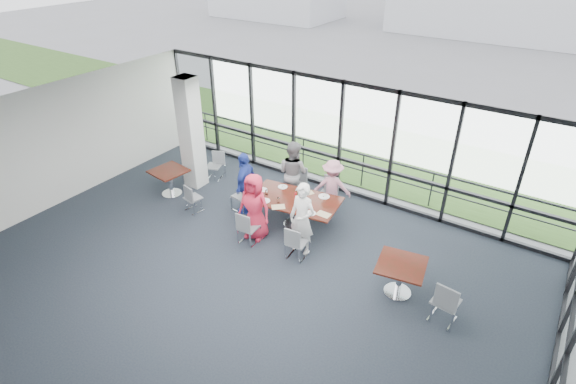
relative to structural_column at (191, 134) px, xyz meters
The scene contains 40 objects.
floor 4.96m from the structural_column, 39.81° to the right, with size 12.00×10.00×0.02m, color #1E232F.
ceiling 4.95m from the structural_column, 39.81° to the right, with size 12.00×10.00×0.04m, color white.
wall_left 3.84m from the structural_column, 128.66° to the right, with size 0.10×10.00×3.20m, color silver.
curtain_wall_back 4.12m from the structural_column, 29.05° to the left, with size 12.00×0.10×3.20m, color white.
curtain_wall_right 10.06m from the structural_column, 17.35° to the right, with size 0.10×10.00×3.20m, color white.
structural_column is the anchor object (origin of this frame).
apron 8.04m from the structural_column, 62.78° to the left, with size 80.00×70.00×0.02m, color gray.
grass_strip 6.36m from the structural_column, 54.25° to the left, with size 80.00×5.00×0.01m, color #33511E.
guard_rail 4.57m from the structural_column, 35.84° to the left, with size 0.06×0.06×12.00m, color #2D2D33.
main_table 3.67m from the structural_column, ahead, with size 2.34×1.50×0.75m.
side_table_left 1.28m from the structural_column, 102.82° to the right, with size 0.99×0.99×0.75m.
side_table_right 6.81m from the structural_column, ahead, with size 1.08×1.08×0.75m.
diner_near_left 3.30m from the structural_column, 20.39° to the right, with size 0.82×0.54×1.69m, color red.
diner_near_right 4.42m from the structural_column, 12.89° to the right, with size 0.64×0.47×1.75m, color white.
diner_far_left 3.07m from the structural_column, 14.22° to the left, with size 0.87×0.54×1.79m, color gray.
diner_far_right 4.19m from the structural_column, 12.39° to the left, with size 0.97×0.50×1.50m, color pink.
diner_end 2.28m from the structural_column, ahead, with size 0.99×0.54×1.70m, color #253BA1.
chair_main_nl 3.55m from the structural_column, 24.70° to the right, with size 0.41×0.41×0.84m, color slate, non-canonical shape.
chair_main_nr 4.64m from the structural_column, 16.23° to the right, with size 0.40×0.40×0.83m, color slate, non-canonical shape.
chair_main_fl 3.27m from the structural_column, 17.82° to the left, with size 0.43×0.43×0.88m, color slate, non-canonical shape.
chair_main_fr 4.13m from the structural_column, 13.19° to the left, with size 0.44×0.44×0.89m, color slate, non-canonical shape.
chair_main_end 2.35m from the structural_column, 10.14° to the right, with size 0.42×0.42×0.86m, color slate, non-canonical shape.
chair_spare_la 1.90m from the structural_column, 48.97° to the right, with size 0.39×0.39×0.79m, color slate, non-canonical shape.
chair_spare_lb 1.32m from the structural_column, 67.17° to the left, with size 0.41×0.41×0.83m, color slate, non-canonical shape.
chair_spare_r 7.85m from the structural_column, ahead, with size 0.46×0.46×0.94m, color slate, non-canonical shape.
plate_nl 3.16m from the structural_column, 12.34° to the right, with size 0.25×0.25×0.01m, color white.
plate_nr 4.31m from the structural_column, ahead, with size 0.24×0.24×0.01m, color white.
plate_fl 3.08m from the structural_column, ahead, with size 0.25×0.25×0.01m, color white.
plate_fr 4.18m from the structural_column, ahead, with size 0.28×0.28×0.01m, color white.
plate_end 2.76m from the structural_column, ahead, with size 0.24×0.24×0.01m, color white.
tumbler_a 3.42m from the structural_column, ahead, with size 0.07×0.07×0.13m, color white.
tumbler_b 3.99m from the structural_column, ahead, with size 0.07×0.07×0.14m, color white.
tumbler_c 3.62m from the structural_column, ahead, with size 0.07×0.07×0.15m, color white.
tumbler_d 2.96m from the structural_column, ahead, with size 0.07×0.07×0.13m, color white.
menu_a 3.57m from the structural_column, 11.53° to the right, with size 0.32×0.23×0.00m, color beige.
menu_b 4.56m from the structural_column, ahead, with size 0.33×0.23×0.00m, color beige.
menu_c 3.77m from the structural_column, ahead, with size 0.28×0.20×0.00m, color beige.
condiment_caddy 3.73m from the structural_column, ahead, with size 0.10×0.07×0.04m, color black.
ketchup_bottle 3.64m from the structural_column, ahead, with size 0.06×0.06×0.18m, color #A91316.
green_bottle 3.71m from the structural_column, ahead, with size 0.05×0.05×0.20m, color #277F3A.
Camera 1 is at (5.00, -5.13, 6.52)m, focal length 28.00 mm.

